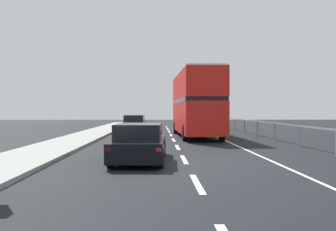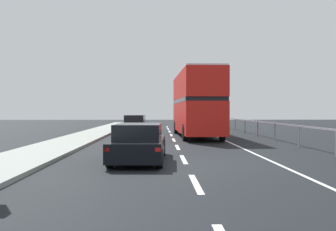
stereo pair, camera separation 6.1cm
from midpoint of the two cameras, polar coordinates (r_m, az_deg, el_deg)
ground_plane at (r=13.00m, az=2.58°, el=-7.40°), size 75.86×120.00×0.10m
near_sidewalk_kerb at (r=13.84m, az=-22.39°, el=-6.46°), size 2.62×80.00×0.14m
lane_paint_markings at (r=21.51m, az=5.74°, el=-4.03°), size 3.22×46.00×0.01m
bridge_side_railing at (r=22.91m, az=15.92°, el=-1.55°), size 0.10×42.00×1.08m
double_decker_bus_red at (r=25.55m, az=4.19°, el=1.99°), size 2.71×10.24×4.39m
hatchback_car_near at (r=13.28m, az=-4.47°, el=-4.22°), size 1.92×4.65×1.34m
sedan_car_ahead at (r=29.93m, az=-5.15°, el=-1.37°), size 1.86×4.17×1.43m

